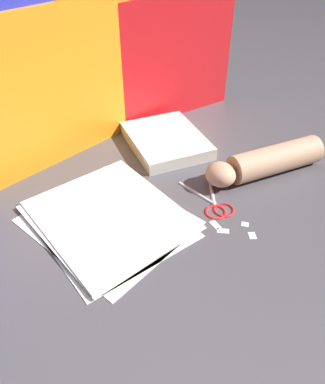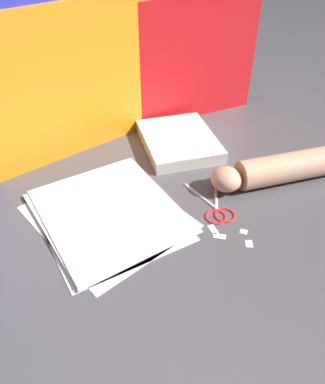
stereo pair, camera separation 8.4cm
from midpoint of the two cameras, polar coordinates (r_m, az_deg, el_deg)
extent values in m
plane|color=#4C494F|center=(0.88, 3.41, -3.33)|extent=(6.00, 6.00, 0.00)
cube|color=orange|center=(1.03, -11.15, 15.73)|extent=(0.50, 0.05, 0.40)
cube|color=red|center=(1.17, 1.62, 18.41)|extent=(0.67, 0.14, 0.37)
cube|color=white|center=(0.87, -5.62, -3.84)|extent=(0.32, 0.37, 0.00)
cube|color=white|center=(0.87, -5.68, -3.66)|extent=(0.32, 0.37, 0.00)
cube|color=white|center=(0.87, -5.74, -3.25)|extent=(0.30, 0.35, 0.00)
cube|color=white|center=(0.87, -5.35, -2.92)|extent=(0.32, 0.36, 0.00)
cube|color=silver|center=(1.11, 4.68, 7.68)|extent=(0.28, 0.31, 0.04)
sphere|color=silver|center=(0.90, 10.82, -2.41)|extent=(0.01, 0.01, 0.01)
cylinder|color=silver|center=(0.93, 8.22, -0.47)|extent=(0.01, 0.12, 0.01)
torus|color=red|center=(0.89, 12.18, -3.43)|extent=(0.05, 0.05, 0.01)
cylinder|color=silver|center=(0.95, 10.74, -0.04)|extent=(0.09, 0.09, 0.01)
torus|color=red|center=(0.88, 10.86, -3.69)|extent=(0.07, 0.07, 0.01)
cylinder|color=tan|center=(1.02, 20.65, 3.40)|extent=(0.27, 0.16, 0.08)
ellipsoid|color=tan|center=(0.94, 12.23, 1.86)|extent=(0.10, 0.10, 0.06)
cube|color=white|center=(0.84, 15.91, -7.71)|extent=(0.03, 0.03, 0.00)
cube|color=white|center=(0.84, 11.60, -6.74)|extent=(0.03, 0.03, 0.00)
cube|color=white|center=(0.85, 10.56, -5.72)|extent=(0.02, 0.03, 0.00)
cube|color=white|center=(0.86, 15.05, -5.97)|extent=(0.02, 0.02, 0.00)
cylinder|color=black|center=(0.83, -8.15, -6.55)|extent=(0.10, 0.11, 0.01)
camera|label=1|loc=(0.04, -87.14, 2.28)|focal=35.00mm
camera|label=2|loc=(0.04, 92.86, -2.28)|focal=35.00mm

